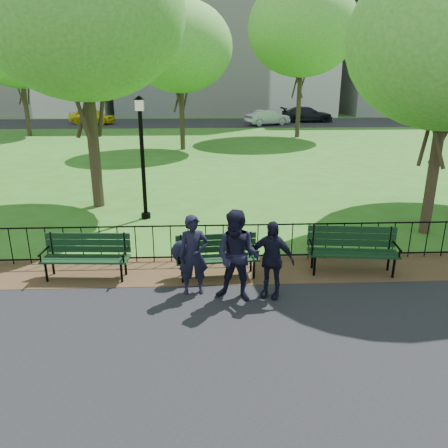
{
  "coord_description": "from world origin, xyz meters",
  "views": [
    {
      "loc": [
        -0.62,
        -7.38,
        4.06
      ],
      "look_at": [
        -0.2,
        1.5,
        1.08
      ],
      "focal_mm": 35.0,
      "sensor_mm": 36.0,
      "label": 1
    }
  ],
  "objects_px": {
    "park_bench_right_a": "(352,245)",
    "sedan_dark": "(307,114)",
    "tree_near_w": "(81,10)",
    "tree_far_w": "(18,50)",
    "tree_far_e": "(303,28)",
    "tree_far_c": "(180,47)",
    "park_bench_main": "(201,251)",
    "sedan_silver": "(267,118)",
    "taxi": "(92,116)",
    "person_left": "(194,255)",
    "park_bench_left_a": "(86,251)",
    "person_right": "(271,259)",
    "lamppost": "(142,154)",
    "person_mid": "(238,256)"
  },
  "relations": [
    {
      "from": "tree_far_c",
      "to": "taxi",
      "type": "distance_m",
      "value": 18.6
    },
    {
      "from": "park_bench_main",
      "to": "person_right",
      "type": "bearing_deg",
      "value": -37.62
    },
    {
      "from": "person_mid",
      "to": "person_right",
      "type": "relative_size",
      "value": 1.16
    },
    {
      "from": "taxi",
      "to": "park_bench_right_a",
      "type": "bearing_deg",
      "value": -142.71
    },
    {
      "from": "lamppost",
      "to": "person_mid",
      "type": "distance_m",
      "value": 5.88
    },
    {
      "from": "park_bench_right_a",
      "to": "tree_far_e",
      "type": "xyz_separation_m",
      "value": [
        3.59,
        23.07,
        6.62
      ]
    },
    {
      "from": "tree_far_c",
      "to": "tree_far_w",
      "type": "distance_m",
      "value": 13.59
    },
    {
      "from": "park_bench_main",
      "to": "park_bench_right_a",
      "type": "height_order",
      "value": "park_bench_right_a"
    },
    {
      "from": "person_right",
      "to": "lamppost",
      "type": "bearing_deg",
      "value": 145.33
    },
    {
      "from": "tree_near_w",
      "to": "tree_far_w",
      "type": "height_order",
      "value": "tree_near_w"
    },
    {
      "from": "lamppost",
      "to": "taxi",
      "type": "bearing_deg",
      "value": 106.25
    },
    {
      "from": "tree_far_e",
      "to": "person_right",
      "type": "relative_size",
      "value": 6.79
    },
    {
      "from": "park_bench_main",
      "to": "person_right",
      "type": "relative_size",
      "value": 1.2
    },
    {
      "from": "park_bench_right_a",
      "to": "tree_far_w",
      "type": "distance_m",
      "value": 29.92
    },
    {
      "from": "tree_far_c",
      "to": "tree_far_e",
      "type": "bearing_deg",
      "value": 34.05
    },
    {
      "from": "tree_near_w",
      "to": "tree_far_w",
      "type": "distance_m",
      "value": 21.31
    },
    {
      "from": "tree_far_e",
      "to": "tree_far_c",
      "type": "bearing_deg",
      "value": -145.95
    },
    {
      "from": "tree_near_w",
      "to": "taxi",
      "type": "xyz_separation_m",
      "value": [
        -6.73,
        27.6,
        -5.21
      ]
    },
    {
      "from": "person_left",
      "to": "park_bench_left_a",
      "type": "bearing_deg",
      "value": 154.78
    },
    {
      "from": "tree_far_e",
      "to": "sedan_silver",
      "type": "bearing_deg",
      "value": 97.21
    },
    {
      "from": "lamppost",
      "to": "person_mid",
      "type": "height_order",
      "value": "lamppost"
    },
    {
      "from": "tree_far_e",
      "to": "person_mid",
      "type": "xyz_separation_m",
      "value": [
        -6.18,
        -24.24,
        -6.34
      ]
    },
    {
      "from": "tree_near_w",
      "to": "person_mid",
      "type": "relative_size",
      "value": 4.82
    },
    {
      "from": "tree_far_c",
      "to": "sedan_silver",
      "type": "distance_m",
      "value": 16.1
    },
    {
      "from": "person_right",
      "to": "park_bench_main",
      "type": "bearing_deg",
      "value": 172.31
    },
    {
      "from": "tree_far_c",
      "to": "sedan_dark",
      "type": "distance_m",
      "value": 20.49
    },
    {
      "from": "person_right",
      "to": "person_left",
      "type": "bearing_deg",
      "value": -163.11
    },
    {
      "from": "sedan_silver",
      "to": "taxi",
      "type": "bearing_deg",
      "value": 58.79
    },
    {
      "from": "park_bench_left_a",
      "to": "tree_far_e",
      "type": "relative_size",
      "value": 0.18
    },
    {
      "from": "park_bench_main",
      "to": "park_bench_right_a",
      "type": "distance_m",
      "value": 3.3
    },
    {
      "from": "person_left",
      "to": "tree_near_w",
      "type": "bearing_deg",
      "value": 112.57
    },
    {
      "from": "park_bench_left_a",
      "to": "person_right",
      "type": "distance_m",
      "value": 3.91
    },
    {
      "from": "tree_far_w",
      "to": "person_right",
      "type": "bearing_deg",
      "value": -61.28
    },
    {
      "from": "tree_near_w",
      "to": "person_right",
      "type": "bearing_deg",
      "value": -54.14
    },
    {
      "from": "tree_far_c",
      "to": "park_bench_left_a",
      "type": "bearing_deg",
      "value": -94.1
    },
    {
      "from": "lamppost",
      "to": "tree_far_e",
      "type": "bearing_deg",
      "value": 65.68
    },
    {
      "from": "park_bench_main",
      "to": "sedan_dark",
      "type": "distance_m",
      "value": 35.7
    },
    {
      "from": "park_bench_right_a",
      "to": "tree_far_c",
      "type": "distance_m",
      "value": 18.89
    },
    {
      "from": "park_bench_main",
      "to": "person_left",
      "type": "relative_size",
      "value": 1.16
    },
    {
      "from": "tree_far_e",
      "to": "sedan_dark",
      "type": "bearing_deg",
      "value": 73.74
    },
    {
      "from": "tree_far_c",
      "to": "person_left",
      "type": "height_order",
      "value": "tree_far_c"
    },
    {
      "from": "park_bench_main",
      "to": "tree_far_c",
      "type": "relative_size",
      "value": 0.22
    },
    {
      "from": "person_left",
      "to": "sedan_silver",
      "type": "bearing_deg",
      "value": 74.77
    },
    {
      "from": "person_right",
      "to": "sedan_dark",
      "type": "bearing_deg",
      "value": 100.87
    },
    {
      "from": "tree_far_c",
      "to": "sedan_dark",
      "type": "bearing_deg",
      "value": 55.61
    },
    {
      "from": "person_right",
      "to": "park_bench_right_a",
      "type": "bearing_deg",
      "value": 53.59
    },
    {
      "from": "person_right",
      "to": "sedan_silver",
      "type": "relative_size",
      "value": 0.37
    },
    {
      "from": "tree_near_w",
      "to": "sedan_dark",
      "type": "bearing_deg",
      "value": 64.65
    },
    {
      "from": "park_bench_right_a",
      "to": "sedan_dark",
      "type": "xyz_separation_m",
      "value": [
        6.79,
        34.04,
        0.11
      ]
    },
    {
      "from": "tree_far_c",
      "to": "tree_far_e",
      "type": "relative_size",
      "value": 0.79
    }
  ]
}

